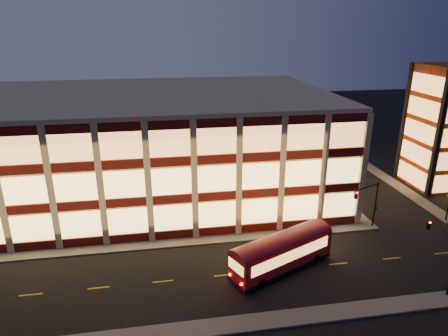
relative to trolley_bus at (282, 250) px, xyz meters
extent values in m
plane|color=black|center=(-9.85, 5.83, -2.13)|extent=(200.00, 200.00, 0.00)
cube|color=#514F4C|center=(-12.85, 6.83, -2.05)|extent=(54.00, 2.00, 0.15)
cube|color=#514F4C|center=(13.15, 22.83, -2.05)|extent=(2.00, 30.00, 0.15)
cube|color=#514F4C|center=(24.15, 22.83, -2.05)|extent=(2.00, 30.00, 0.15)
cube|color=#514F4C|center=(-9.85, -7.17, -2.05)|extent=(100.00, 2.00, 0.15)
cube|color=tan|center=(-12.85, 22.83, 4.87)|extent=(50.00, 30.00, 14.00)
cube|color=tan|center=(-12.85, 22.83, 12.12)|extent=(50.40, 30.40, 0.50)
cube|color=#470C0A|center=(-12.85, 7.71, -1.48)|extent=(50.10, 0.25, 1.00)
cube|color=#FFCA6B|center=(-12.85, 7.73, 0.62)|extent=(49.00, 0.20, 3.00)
cube|color=#470C0A|center=(12.27, 22.83, -1.48)|extent=(0.25, 30.10, 1.00)
cube|color=#FFCA6B|center=(12.25, 22.83, 0.62)|extent=(0.20, 29.00, 3.00)
cube|color=#470C0A|center=(-12.85, 7.71, 2.92)|extent=(50.10, 0.25, 1.00)
cube|color=#FFCA6B|center=(-12.85, 7.73, 5.02)|extent=(49.00, 0.20, 3.00)
cube|color=#470C0A|center=(12.27, 22.83, 2.92)|extent=(0.25, 30.10, 1.00)
cube|color=#FFCA6B|center=(12.25, 22.83, 5.02)|extent=(0.20, 29.00, 3.00)
cube|color=#470C0A|center=(-12.85, 7.71, 7.32)|extent=(50.10, 0.25, 1.00)
cube|color=#FFCA6B|center=(-12.85, 7.73, 9.42)|extent=(49.00, 0.20, 3.00)
cube|color=#470C0A|center=(12.27, 22.83, 7.32)|extent=(0.25, 30.10, 1.00)
cube|color=#FFCA6B|center=(12.25, 22.83, 9.42)|extent=(0.20, 29.00, 3.00)
cube|color=#8C3814|center=(30.15, 17.83, 6.87)|extent=(8.00, 8.00, 18.00)
cube|color=black|center=(26.15, 13.83, 6.87)|extent=(0.60, 0.60, 18.00)
cube|color=black|center=(26.15, 21.83, 6.87)|extent=(0.60, 0.60, 18.00)
cube|color=#FFAA59|center=(26.07, 17.83, -0.33)|extent=(0.16, 6.60, 2.60)
cube|color=#FFAA59|center=(26.07, 17.83, 3.07)|extent=(0.16, 6.60, 2.60)
cube|color=#FFAA59|center=(26.07, 17.83, 6.47)|extent=(0.16, 6.60, 2.60)
cube|color=#FFAA59|center=(26.07, 17.83, 9.87)|extent=(0.16, 6.60, 2.60)
cube|color=#FFAA59|center=(26.07, 17.83, 13.27)|extent=(0.16, 6.60, 2.60)
cylinder|color=black|center=(13.65, 6.63, 0.87)|extent=(0.18, 0.18, 6.00)
cylinder|color=black|center=(11.90, 5.88, 3.57)|extent=(3.56, 1.63, 0.14)
cube|color=black|center=(10.15, 5.13, 3.07)|extent=(0.32, 0.32, 0.95)
sphere|color=#FF0C05|center=(10.15, 4.95, 3.37)|extent=(0.20, 0.20, 0.20)
cube|color=black|center=(13.65, 6.43, 0.47)|extent=(0.25, 0.18, 0.28)
cylinder|color=black|center=(13.65, -4.67, 3.57)|extent=(0.14, 4.00, 0.14)
cube|color=black|center=(13.65, -2.67, 3.07)|extent=(0.32, 0.32, 0.95)
sphere|color=#FF0C05|center=(13.65, -2.85, 3.37)|extent=(0.20, 0.20, 0.20)
cube|color=maroon|center=(0.00, 0.00, -0.20)|extent=(11.46, 7.35, 2.60)
cube|color=black|center=(0.00, 0.00, -1.73)|extent=(11.46, 7.35, 0.40)
cylinder|color=black|center=(-2.76, -2.66, -1.62)|extent=(1.07, 0.74, 1.02)
cylinder|color=black|center=(-3.81, -0.40, -1.62)|extent=(1.07, 0.74, 1.02)
cylinder|color=black|center=(3.81, 0.40, -1.62)|extent=(1.07, 0.74, 1.02)
cylinder|color=black|center=(2.76, 2.66, -1.62)|extent=(1.07, 0.74, 1.02)
cube|color=#FFAA59|center=(0.61, -1.31, 0.14)|extent=(9.06, 4.26, 1.13)
cube|color=#FFAA59|center=(-0.61, 1.31, 0.14)|extent=(9.06, 4.26, 1.13)
camera|label=1|loc=(-11.47, -33.09, 21.26)|focal=32.00mm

